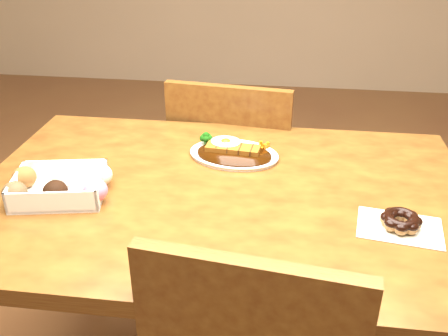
# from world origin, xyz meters

# --- Properties ---
(table) EXTENTS (1.20, 0.80, 0.75)m
(table) POSITION_xyz_m (0.00, 0.00, 0.65)
(table) COLOR #522810
(table) RESTS_ON ground
(chair_far) EXTENTS (0.47, 0.47, 0.87)m
(chair_far) POSITION_xyz_m (-0.02, 0.54, 0.48)
(chair_far) COLOR #522810
(chair_far) RESTS_ON ground
(katsu_curry_plate) EXTENTS (0.26, 0.21, 0.05)m
(katsu_curry_plate) POSITION_xyz_m (0.00, 0.18, 0.76)
(katsu_curry_plate) COLOR white
(katsu_curry_plate) RESTS_ON table
(donut_box) EXTENTS (0.25, 0.19, 0.06)m
(donut_box) POSITION_xyz_m (-0.37, -0.08, 0.78)
(donut_box) COLOR white
(donut_box) RESTS_ON table
(pon_de_ring) EXTENTS (0.19, 0.15, 0.03)m
(pon_de_ring) POSITION_xyz_m (0.40, -0.11, 0.77)
(pon_de_ring) COLOR silver
(pon_de_ring) RESTS_ON table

